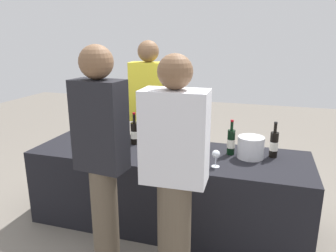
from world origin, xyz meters
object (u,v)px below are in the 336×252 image
at_px(wine_bottle_6, 231,142).
at_px(guest_0, 102,155).
at_px(wine_bottle_5, 203,138).
at_px(wine_bottle_3, 158,132).
at_px(wine_bottle_2, 135,133).
at_px(wine_glass_1, 166,145).
at_px(wine_glass_0, 124,141).
at_px(guest_1, 175,171).
at_px(wine_bottle_1, 122,131).
at_px(wine_bottle_7, 274,144).
at_px(ice_bucket, 251,147).
at_px(wine_glass_2, 216,155).
at_px(server_pouring, 149,112).
at_px(wine_bottle_0, 114,129).
at_px(wine_bottle_4, 183,138).

height_order(wine_bottle_6, guest_0, guest_0).
bearing_deg(wine_bottle_5, wine_bottle_3, 176.16).
height_order(wine_bottle_2, wine_glass_1, wine_bottle_2).
height_order(wine_glass_0, guest_1, guest_1).
distance_m(wine_bottle_1, wine_bottle_7, 1.45).
bearing_deg(wine_glass_1, ice_bucket, 11.66).
distance_m(wine_bottle_7, guest_1, 1.13).
bearing_deg(wine_glass_2, wine_bottle_7, 39.42).
bearing_deg(guest_0, server_pouring, 102.93).
height_order(wine_bottle_0, wine_bottle_1, wine_bottle_1).
xyz_separation_m(wine_bottle_5, wine_glass_2, (0.18, -0.39, -0.00)).
bearing_deg(guest_1, wine_glass_1, 109.66).
height_order(wine_bottle_5, guest_0, guest_0).
height_order(wine_bottle_5, wine_glass_2, wine_bottle_5).
bearing_deg(guest_1, wine_bottle_6, 70.93).
bearing_deg(wine_bottle_3, ice_bucket, -8.00).
distance_m(wine_bottle_0, wine_bottle_1, 0.12).
bearing_deg(ice_bucket, wine_bottle_4, 178.31).
xyz_separation_m(ice_bucket, server_pouring, (-1.14, 0.54, 0.12)).
distance_m(wine_bottle_1, guest_0, 0.97).
xyz_separation_m(wine_glass_0, wine_glass_2, (0.87, -0.13, 0.01)).
height_order(wine_glass_1, guest_0, guest_0).
bearing_deg(guest_1, wine_bottle_0, 131.82).
bearing_deg(wine_glass_2, wine_bottle_1, 160.26).
height_order(wine_bottle_7, wine_glass_0, wine_bottle_7).
height_order(wine_bottle_0, wine_bottle_6, wine_bottle_6).
height_order(wine_bottle_1, wine_glass_0, wine_bottle_1).
bearing_deg(wine_bottle_2, wine_glass_1, -27.24).
xyz_separation_m(server_pouring, guest_0, (0.16, -1.39, 0.01)).
xyz_separation_m(wine_bottle_5, wine_glass_0, (-0.69, -0.26, -0.01)).
xyz_separation_m(wine_bottle_3, wine_bottle_6, (0.72, -0.09, -0.00)).
relative_size(wine_bottle_4, guest_0, 0.20).
xyz_separation_m(wine_bottle_6, wine_glass_2, (-0.08, -0.33, -0.01)).
bearing_deg(wine_bottle_0, guest_1, -46.45).
distance_m(server_pouring, guest_1, 1.55).
relative_size(wine_glass_1, guest_0, 0.08).
bearing_deg(guest_0, wine_bottle_5, 66.86).
bearing_deg(ice_bucket, server_pouring, 154.74).
xyz_separation_m(wine_bottle_0, guest_1, (0.91, -0.96, 0.06)).
height_order(wine_bottle_3, wine_bottle_5, wine_bottle_3).
distance_m(wine_bottle_2, wine_glass_2, 0.92).
distance_m(wine_bottle_0, guest_1, 1.33).
relative_size(wine_bottle_5, guest_1, 0.18).
height_order(wine_bottle_6, server_pouring, server_pouring).
height_order(wine_bottle_0, wine_bottle_7, wine_bottle_7).
bearing_deg(wine_bottle_3, wine_glass_1, -57.76).
distance_m(wine_bottle_1, wine_bottle_5, 0.82).
height_order(wine_glass_1, guest_1, guest_1).
xyz_separation_m(wine_glass_0, guest_1, (0.68, -0.68, 0.08)).
xyz_separation_m(wine_bottle_7, ice_bucket, (-0.19, -0.08, -0.02)).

